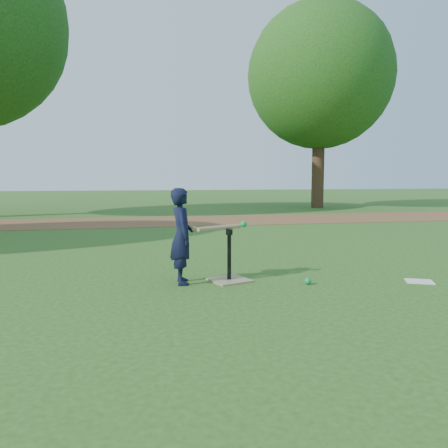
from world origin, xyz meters
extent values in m
plane|color=#285116|center=(0.00, 0.00, 0.00)|extent=(80.00, 80.00, 0.00)
cube|color=brown|center=(0.00, 7.50, 0.01)|extent=(24.00, 3.00, 0.01)
imported|color=black|center=(-0.43, 0.12, 0.55)|extent=(0.27, 0.41, 1.11)
sphere|color=#0D9241|center=(0.98, -0.23, 0.04)|extent=(0.08, 0.08, 0.08)
cube|color=silver|center=(2.31, -0.39, 0.01)|extent=(0.37, 0.34, 0.01)
cube|color=#93845D|center=(0.13, 0.13, 0.01)|extent=(0.54, 0.54, 0.02)
cylinder|color=black|center=(0.13, 0.13, 0.30)|extent=(0.05, 0.05, 0.55)
cylinder|color=black|center=(0.13, 0.13, 0.58)|extent=(0.08, 0.08, 0.06)
cylinder|color=tan|center=(0.01, 0.11, 0.64)|extent=(0.57, 0.30, 0.05)
sphere|color=tan|center=(-0.29, 0.07, 0.64)|extent=(0.06, 0.06, 0.06)
sphere|color=#0D9241|center=(0.32, 0.21, 0.67)|extent=(0.08, 0.08, 0.08)
cylinder|color=#382316|center=(6.50, 12.00, 1.71)|extent=(0.50, 0.50, 3.42)
sphere|color=#285B19|center=(6.50, 12.00, 5.30)|extent=(5.80, 5.80, 5.80)
camera|label=1|loc=(-0.98, -4.84, 1.22)|focal=35.00mm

